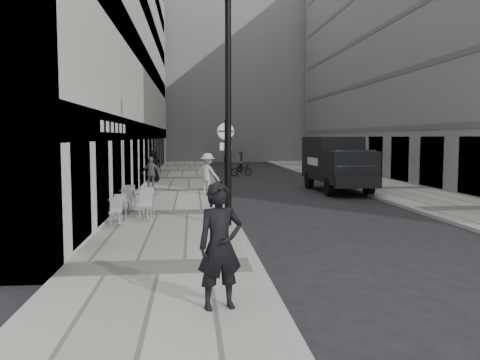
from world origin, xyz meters
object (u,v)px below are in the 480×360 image
at_px(lamppost, 228,94).
at_px(panel_van, 336,161).
at_px(sign_post, 226,155).
at_px(walking_man, 220,246).
at_px(cyclist, 241,166).

distance_m(lamppost, panel_van, 12.07).
bearing_deg(panel_van, lamppost, -123.37).
distance_m(sign_post, panel_van, 10.49).
bearing_deg(lamppost, walking_man, -95.13).
bearing_deg(walking_man, lamppost, 70.74).
height_order(walking_man, cyclist, walking_man).
xyz_separation_m(lamppost, panel_van, (6.22, 10.04, -2.48)).
relative_size(sign_post, lamppost, 0.45).
height_order(walking_man, panel_van, panel_van).
bearing_deg(panel_van, cyclist, 107.54).
xyz_separation_m(walking_man, sign_post, (0.70, 9.05, 1.08)).
height_order(panel_van, cyclist, panel_van).
distance_m(lamppost, cyclist, 21.33).
xyz_separation_m(sign_post, cyclist, (2.42, 19.33, -1.47)).
xyz_separation_m(sign_post, panel_van, (6.19, 8.44, -0.62)).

